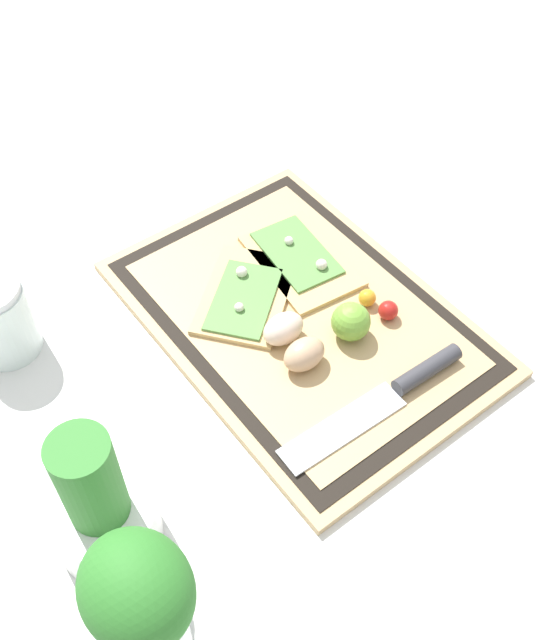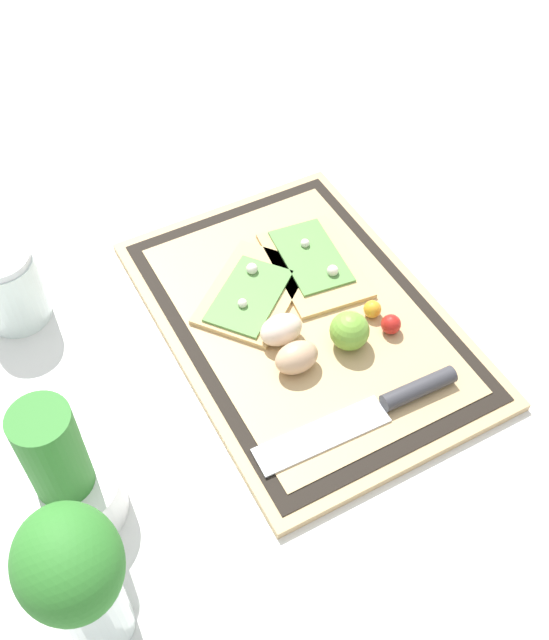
{
  "view_description": "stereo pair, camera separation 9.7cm",
  "coord_description": "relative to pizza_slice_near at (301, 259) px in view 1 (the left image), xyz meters",
  "views": [
    {
      "loc": [
        -0.5,
        0.42,
        0.78
      ],
      "look_at": [
        0.0,
        0.04,
        0.03
      ],
      "focal_mm": 42.0,
      "sensor_mm": 36.0,
      "label": 1
    },
    {
      "loc": [
        -0.55,
        0.34,
        0.78
      ],
      "look_at": [
        0.0,
        0.04,
        0.03
      ],
      "focal_mm": 42.0,
      "sensor_mm": 36.0,
      "label": 2
    }
  ],
  "objects": [
    {
      "name": "lime",
      "position": [
        -0.14,
        0.03,
        0.02
      ],
      "size": [
        0.05,
        0.05,
        0.05
      ],
      "primitive_type": "sphere",
      "color": "#70A838",
      "rests_on": "cutting_board"
    },
    {
      "name": "cutting_board",
      "position": [
        -0.08,
        0.06,
        -0.01
      ],
      "size": [
        0.51,
        0.35,
        0.02
      ],
      "color": "tan",
      "rests_on": "ground_plane"
    },
    {
      "name": "cherry_tomato_yellow",
      "position": [
        -0.12,
        -0.02,
        0.01
      ],
      "size": [
        0.02,
        0.02,
        0.02
      ],
      "primitive_type": "sphere",
      "color": "gold",
      "rests_on": "cutting_board"
    },
    {
      "name": "cherry_tomato_red",
      "position": [
        -0.15,
        -0.03,
        0.01
      ],
      "size": [
        0.03,
        0.03,
        0.03
      ],
      "primitive_type": "sphere",
      "color": "red",
      "rests_on": "cutting_board"
    },
    {
      "name": "pizza_slice_near",
      "position": [
        0.0,
        0.0,
        0.0
      ],
      "size": [
        0.18,
        0.13,
        0.02
      ],
      "color": "tan",
      "rests_on": "cutting_board"
    },
    {
      "name": "pizza_slice_far",
      "position": [
        -0.01,
        0.1,
        0.0
      ],
      "size": [
        0.19,
        0.2,
        0.02
      ],
      "color": "tan",
      "rests_on": "cutting_board"
    },
    {
      "name": "ground_plane",
      "position": [
        -0.08,
        0.06,
        -0.02
      ],
      "size": [
        6.0,
        6.0,
        0.0
      ],
      "primitive_type": "plane",
      "color": "silver"
    },
    {
      "name": "sauce_jar",
      "position": [
        0.12,
        0.39,
        0.03
      ],
      "size": [
        0.08,
        0.08,
        0.11
      ],
      "color": "silver",
      "rests_on": "ground_plane"
    },
    {
      "name": "herb_glass",
      "position": [
        -0.32,
        0.44,
        0.1
      ],
      "size": [
        0.11,
        0.1,
        0.21
      ],
      "color": "silver",
      "rests_on": "ground_plane"
    },
    {
      "name": "herb_pot",
      "position": [
        -0.19,
        0.42,
        0.05
      ],
      "size": [
        0.11,
        0.11,
        0.19
      ],
      "color": "white",
      "rests_on": "ground_plane"
    },
    {
      "name": "knife",
      "position": [
        -0.25,
        0.04,
        0.0
      ],
      "size": [
        0.05,
        0.27,
        0.02
      ],
      "color": "silver",
      "rests_on": "cutting_board"
    },
    {
      "name": "egg_pink",
      "position": [
        -0.1,
        0.1,
        0.02
      ],
      "size": [
        0.04,
        0.06,
        0.04
      ],
      "primitive_type": "ellipsoid",
      "color": "beige",
      "rests_on": "cutting_board"
    },
    {
      "name": "egg_brown",
      "position": [
        -0.14,
        0.11,
        0.02
      ],
      "size": [
        0.04,
        0.06,
        0.04
      ],
      "primitive_type": "ellipsoid",
      "color": "tan",
      "rests_on": "cutting_board"
    }
  ]
}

